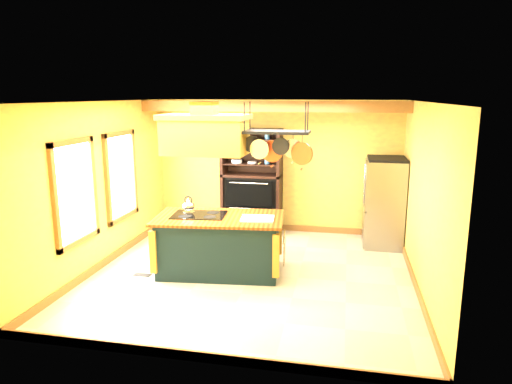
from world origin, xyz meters
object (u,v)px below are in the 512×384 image
(kitchen_island, at_px, (220,244))
(refrigerator, at_px, (384,204))
(range_hood, at_px, (205,133))
(pot_rack, at_px, (277,140))
(hutch, at_px, (252,192))

(kitchen_island, bearing_deg, refrigerator, 29.49)
(refrigerator, bearing_deg, range_hood, -146.43)
(kitchen_island, bearing_deg, pot_rack, -6.04)
(kitchen_island, height_order, pot_rack, pot_rack)
(kitchen_island, relative_size, range_hood, 1.59)
(kitchen_island, bearing_deg, hutch, 82.51)
(pot_rack, relative_size, hutch, 0.51)
(pot_rack, bearing_deg, range_hood, 180.00)
(hutch, bearing_deg, refrigerator, -8.10)
(hutch, bearing_deg, kitchen_island, -91.49)
(range_hood, distance_m, hutch, 2.67)
(pot_rack, xyz_separation_m, hutch, (-0.86, 2.26, -1.30))
(pot_rack, relative_size, refrigerator, 0.66)
(range_hood, xyz_separation_m, pot_rack, (1.11, -0.00, -0.09))
(range_hood, distance_m, pot_rack, 1.12)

